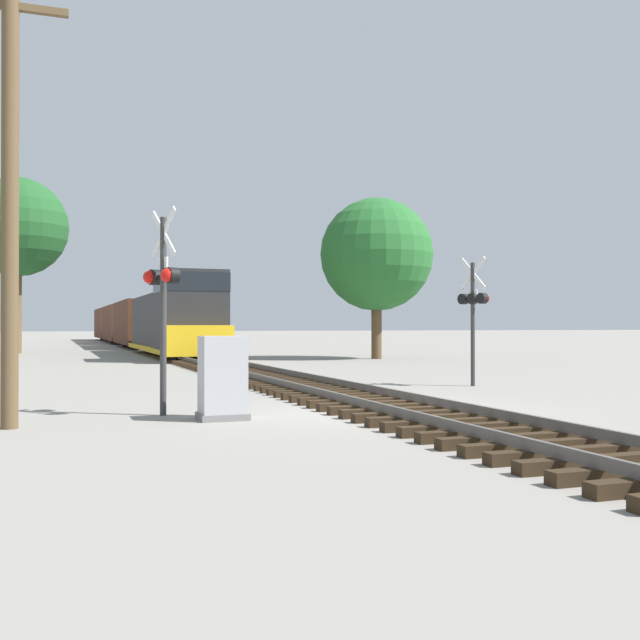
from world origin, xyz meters
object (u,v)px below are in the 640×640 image
tree_far_right (377,255)px  tree_mid_background (17,227)px  crossing_signal_far (474,305)px  crossing_signal_near (162,290)px  freight_train (133,323)px  utility_pole (10,190)px  relay_cabinet (223,378)px

tree_far_right → tree_mid_background: 22.38m
tree_mid_background → crossing_signal_far: bearing=-66.8°
crossing_signal_near → tree_mid_background: size_ratio=0.37×
freight_train → tree_mid_background: bearing=-122.3°
crossing_signal_far → tree_far_right: size_ratio=0.45×
freight_train → tree_far_right: (9.14, -26.92, 3.38)m
freight_train → crossing_signal_near: bearing=-95.2°
freight_train → tree_mid_background: 16.24m
utility_pole → tree_mid_background: (-1.28, 35.09, 3.66)m
relay_cabinet → tree_mid_background: 36.09m
freight_train → crossing_signal_far: bearing=-83.6°
crossing_signal_far → tree_far_right: bearing=-31.0°
utility_pole → relay_cabinet: bearing=-0.3°
relay_cabinet → freight_train: bearing=86.1°
utility_pole → tree_far_right: 26.44m
freight_train → utility_pole: utility_pole is taller
crossing_signal_near → tree_mid_background: bearing=166.8°
tree_far_right → utility_pole: bearing=-127.2°
crossing_signal_near → utility_pole: (-2.59, -0.96, 1.54)m
crossing_signal_far → tree_far_right: (4.30, 16.15, 2.96)m
utility_pole → tree_far_right: size_ratio=0.93×
freight_train → crossing_signal_far: freight_train is taller
tree_far_right → relay_cabinet: bearing=-120.6°
utility_pole → tree_far_right: tree_far_right is taller
relay_cabinet → tree_far_right: size_ratio=0.19×
freight_train → tree_mid_background: (-8.11, -12.85, 5.72)m
crossing_signal_far → relay_cabinet: 9.63m
crossing_signal_near → utility_pole: 3.16m
crossing_signal_near → relay_cabinet: 2.11m
utility_pole → tree_mid_background: size_ratio=0.71×
crossing_signal_near → tree_mid_background: 34.74m
crossing_signal_far → relay_cabinet: (-8.15, -4.90, -1.51)m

